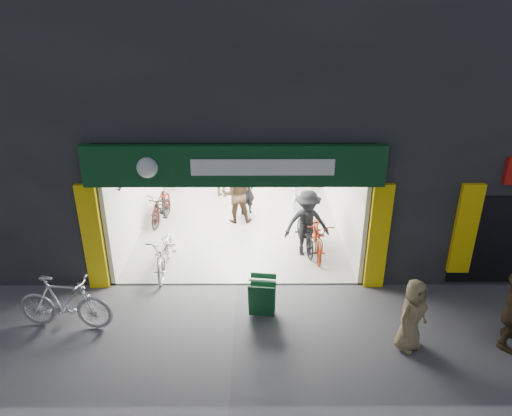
{
  "coord_description": "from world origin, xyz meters",
  "views": [
    {
      "loc": [
        0.42,
        -9.28,
        6.08
      ],
      "look_at": [
        0.47,
        1.5,
        1.36
      ],
      "focal_mm": 32.0,
      "sensor_mm": 36.0,
      "label": 1
    }
  ],
  "objects_px": {
    "bike_right_front": "(305,232)",
    "pedestrian_near": "(412,315)",
    "bike_left_front": "(165,252)",
    "sandwich_board": "(262,296)",
    "parked_bike": "(65,302)"
  },
  "relations": [
    {
      "from": "bike_right_front",
      "to": "pedestrian_near",
      "type": "xyz_separation_m",
      "value": [
        1.61,
        -3.94,
        0.22
      ]
    },
    {
      "from": "bike_left_front",
      "to": "bike_right_front",
      "type": "relative_size",
      "value": 1.12
    },
    {
      "from": "sandwich_board",
      "to": "bike_right_front",
      "type": "bearing_deg",
      "value": 74.18
    },
    {
      "from": "bike_right_front",
      "to": "sandwich_board",
      "type": "relative_size",
      "value": 2.05
    },
    {
      "from": "parked_bike",
      "to": "pedestrian_near",
      "type": "xyz_separation_m",
      "value": [
        6.86,
        -0.65,
        0.15
      ]
    },
    {
      "from": "bike_left_front",
      "to": "pedestrian_near",
      "type": "xyz_separation_m",
      "value": [
        5.21,
        -2.89,
        0.23
      ]
    },
    {
      "from": "bike_right_front",
      "to": "sandwich_board",
      "type": "distance_m",
      "value": 3.14
    },
    {
      "from": "bike_right_front",
      "to": "parked_bike",
      "type": "xyz_separation_m",
      "value": [
        -5.24,
        -3.29,
        0.07
      ]
    },
    {
      "from": "bike_left_front",
      "to": "parked_bike",
      "type": "relative_size",
      "value": 1.0
    },
    {
      "from": "bike_left_front",
      "to": "sandwich_board",
      "type": "relative_size",
      "value": 2.31
    },
    {
      "from": "bike_left_front",
      "to": "parked_bike",
      "type": "xyz_separation_m",
      "value": [
        -1.64,
        -2.24,
        0.08
      ]
    },
    {
      "from": "bike_right_front",
      "to": "pedestrian_near",
      "type": "distance_m",
      "value": 4.26
    },
    {
      "from": "bike_left_front",
      "to": "parked_bike",
      "type": "height_order",
      "value": "parked_bike"
    },
    {
      "from": "pedestrian_near",
      "to": "bike_right_front",
      "type": "bearing_deg",
      "value": 74.96
    },
    {
      "from": "pedestrian_near",
      "to": "sandwich_board",
      "type": "distance_m",
      "value": 3.02
    }
  ]
}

